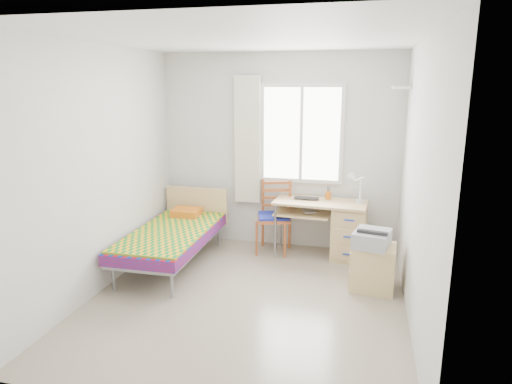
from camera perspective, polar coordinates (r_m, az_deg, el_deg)
floor at (r=4.90m, az=-1.11°, el=-13.22°), size 3.50×3.50×0.00m
ceiling at (r=4.40m, az=-1.27°, el=18.66°), size 3.50×3.50×0.00m
wall_back at (r=6.16m, az=2.90°, el=5.03°), size 3.20×0.00×3.20m
wall_left at (r=5.11m, az=-18.87°, el=2.57°), size 0.00×3.50×3.50m
wall_right at (r=4.36m, az=19.61°, el=0.75°), size 0.00×3.50×3.50m
window at (r=6.06m, az=5.70°, el=7.23°), size 1.10×0.04×1.30m
curtain at (r=6.16m, az=-1.08°, el=6.46°), size 0.35×0.05×1.70m
floating_shelf at (r=5.65m, az=17.70°, el=12.33°), size 0.20×0.32×0.03m
bed at (r=5.74m, az=-10.20°, el=-5.19°), size 0.88×1.83×0.79m
desk at (r=5.96m, az=10.90°, el=-4.41°), size 1.20×0.62×0.73m
chair at (r=6.05m, az=2.37°, el=-2.53°), size 0.51×0.51×0.96m
cabinet at (r=5.18m, az=14.38°, el=-9.09°), size 0.50×0.44×0.50m
printer at (r=5.04m, az=14.29°, el=-5.61°), size 0.44×0.48×0.18m
laptop at (r=5.91m, az=6.25°, el=-0.91°), size 0.32×0.21×0.03m
pen_cup at (r=6.01m, az=9.01°, el=-0.43°), size 0.09×0.09×0.09m
task_lamp at (r=5.73m, az=12.33°, el=0.97°), size 0.23×0.32×0.42m
book at (r=5.92m, az=5.89°, el=-2.40°), size 0.23×0.25×0.02m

